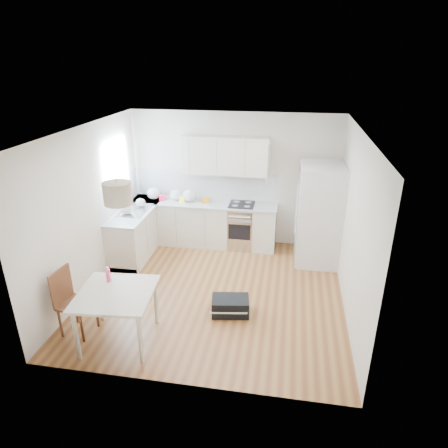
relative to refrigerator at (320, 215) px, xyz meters
name	(u,v)px	position (x,y,z in m)	size (l,w,h in m)	color
floor	(215,291)	(-1.71, -1.46, -0.94)	(4.20, 4.20, 0.00)	brown
ceiling	(214,130)	(-1.71, -1.46, 1.76)	(4.20, 4.20, 0.00)	white
wall_back	(234,179)	(-1.71, 0.64, 0.41)	(4.20, 4.20, 0.00)	white
wall_left	(89,209)	(-3.81, -1.46, 0.41)	(4.20, 4.20, 0.00)	white
wall_right	(354,227)	(0.39, -1.46, 0.41)	(4.20, 4.20, 0.00)	white
window_glassblock	(116,168)	(-3.80, -0.31, 0.81)	(0.02, 1.00, 1.00)	#BFE0F9
cabinets_back	(203,224)	(-2.31, 0.34, -0.50)	(3.00, 0.60, 0.88)	beige
cabinets_left	(138,232)	(-3.51, -0.26, -0.50)	(0.60, 1.80, 0.88)	beige
counter_back	(203,203)	(-2.31, 0.34, -0.04)	(3.02, 0.64, 0.04)	#AFB1B4
counter_left	(136,210)	(-3.51, -0.26, -0.04)	(0.64, 1.82, 0.04)	#AFB1B4
backsplash_back	(206,184)	(-2.31, 0.64, 0.27)	(3.00, 0.01, 0.58)	white
backsplash_left	(120,194)	(-3.81, -0.26, 0.27)	(0.01, 1.80, 0.58)	white
upper_cabinets	(226,155)	(-1.86, 0.48, 0.93)	(1.70, 0.32, 0.75)	beige
range_oven	(241,227)	(-1.51, 0.34, -0.50)	(0.50, 0.61, 0.88)	#B5B7BA
sink	(135,210)	(-3.51, -0.31, -0.03)	(0.50, 0.80, 0.16)	#B5B7BA
refrigerator	(320,215)	(0.00, 0.00, 0.00)	(0.89, 0.94, 1.89)	white
dining_table	(116,298)	(-2.78, -2.91, -0.25)	(1.08, 1.08, 0.78)	beige
dining_chair	(76,303)	(-3.43, -2.83, -0.45)	(0.42, 0.42, 0.99)	#522A18
drink_bottle	(108,274)	(-2.99, -2.65, -0.05)	(0.06, 0.06, 0.22)	#F2436B
gym_bag	(230,306)	(-1.37, -2.02, -0.81)	(0.57, 0.37, 0.26)	black
pendant_lamp	(117,193)	(-2.60, -2.90, 1.24)	(0.34, 0.34, 0.27)	tan
grocery_bag_a	(154,194)	(-3.36, 0.36, 0.10)	(0.27, 0.23, 0.24)	silver
grocery_bag_b	(176,195)	(-2.88, 0.38, 0.09)	(0.25, 0.21, 0.23)	silver
grocery_bag_c	(189,196)	(-2.59, 0.34, 0.10)	(0.28, 0.23, 0.25)	silver
grocery_bag_d	(141,203)	(-3.47, -0.11, 0.06)	(0.19, 0.16, 0.17)	silver
grocery_bag_e	(126,208)	(-3.59, -0.51, 0.10)	(0.27, 0.23, 0.24)	silver
snack_orange	(206,200)	(-2.25, 0.33, 0.03)	(0.16, 0.10, 0.11)	orange
snack_yellow	(183,199)	(-2.73, 0.31, 0.03)	(0.14, 0.09, 0.10)	#FEFF28
snack_red	(162,198)	(-3.17, 0.35, 0.03)	(0.15, 0.09, 0.10)	#E21C49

